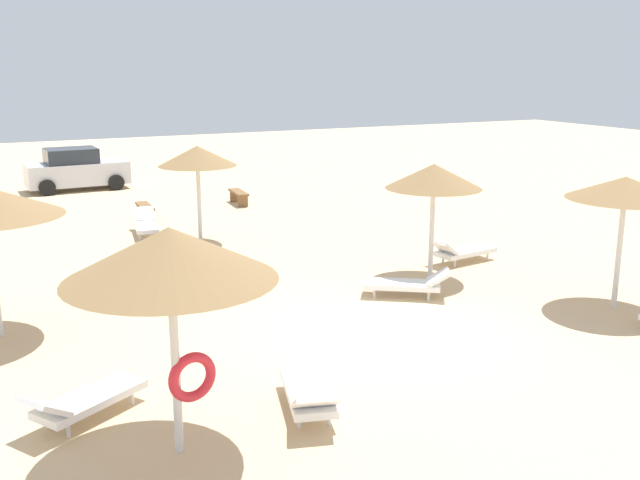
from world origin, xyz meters
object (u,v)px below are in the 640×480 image
lounger_6 (408,284)px  bench_0 (145,209)px  parasol_2 (170,256)px  parasol_4 (197,156)px  bench_1 (239,195)px  lounger_1 (462,251)px  parasol_0 (625,189)px  lounger_7 (309,393)px  lounger_4 (145,224)px  parasol_1 (434,177)px  lounger_2 (83,400)px  parked_car (76,170)px

lounger_6 → bench_0: size_ratio=1.28×
parasol_2 → parasol_4: parasol_2 is taller
bench_1 → lounger_1: bearing=-76.2°
parasol_0 → lounger_7: parasol_0 is taller
lounger_4 → bench_1: size_ratio=1.29×
parasol_0 → lounger_1: bearing=99.8°
parasol_4 → parasol_0: bearing=-56.5°
parasol_0 → bench_0: parasol_0 is taller
parasol_0 → parasol_2: 10.17m
parasol_1 → lounger_6: bearing=-142.6°
lounger_2 → parked_car: bearing=82.1°
parasol_1 → parked_car: bearing=109.0°
lounger_7 → parasol_4: bearing=81.3°
parasol_1 → parasol_4: bearing=123.7°
lounger_4 → lounger_6: size_ratio=1.02×
parasol_2 → lounger_1: (9.27, 6.09, -2.43)m
parasol_0 → parasol_4: parasol_0 is taller
parasol_4 → lounger_1: 7.86m
parasol_1 → bench_1: size_ratio=1.85×
lounger_1 → lounger_7: bearing=-140.9°
parasol_0 → lounger_1: size_ratio=1.45×
lounger_4 → parasol_0: bearing=-56.5°
bench_0 → lounger_7: bearing=-93.7°
lounger_2 → parked_car: 20.96m
lounger_1 → bench_1: lounger_1 is taller
parasol_4 → lounger_2: parasol_4 is taller
bench_1 → parasol_1: bearing=-85.1°
parked_car → parasol_4: bearing=-80.3°
parasol_0 → lounger_1: parasol_0 is taller
parasol_4 → bench_1: (3.02, 5.09, -2.19)m
lounger_2 → bench_1: size_ratio=1.28×
lounger_4 → parasol_2: bearing=-101.1°
parasol_2 → parasol_4: size_ratio=1.10×
lounger_1 → parked_car: size_ratio=0.48×
lounger_4 → lounger_6: bearing=-66.0°
lounger_7 → bench_0: size_ratio=1.32×
parasol_4 → lounger_2: size_ratio=1.45×
parasol_4 → bench_0: parasol_4 is taller
parasol_0 → lounger_2: parasol_0 is taller
parasol_0 → bench_0: 15.34m
parasol_2 → parasol_0: bearing=9.7°
lounger_1 → lounger_7: (-7.21, -5.85, -0.00)m
parasol_1 → lounger_2: parasol_1 is taller
parasol_0 → parasol_1: (-2.32, 3.55, -0.09)m
lounger_7 → bench_0: bearing=86.3°
parasol_0 → lounger_7: bearing=-169.5°
parasol_0 → parked_car: (-8.17, 20.53, -1.77)m
lounger_1 → lounger_2: (-10.29, -4.60, -0.00)m
parasol_1 → parked_car: 18.05m
parasol_1 → lounger_4: size_ratio=1.43×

